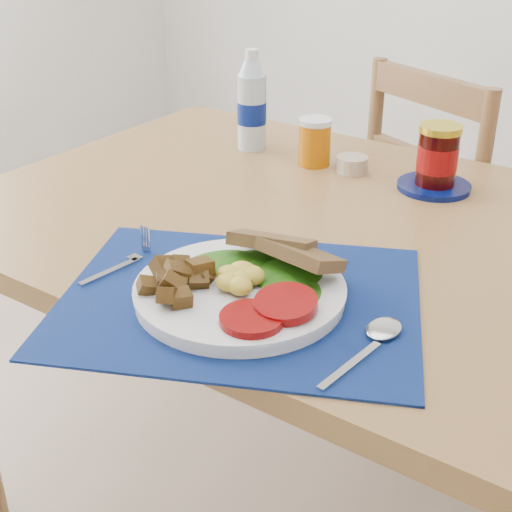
{
  "coord_description": "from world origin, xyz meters",
  "views": [
    {
      "loc": [
        0.51,
        -0.81,
        1.27
      ],
      "look_at": [
        -0.01,
        -0.07,
        0.8
      ],
      "focal_mm": 50.0,
      "sensor_mm": 36.0,
      "label": 1
    }
  ],
  "objects_px": {
    "juice_glass": "(315,143)",
    "jam_on_saucer": "(437,161)",
    "breakfast_plate": "(235,286)",
    "chair_far": "(447,204)",
    "water_bottle": "(252,106)"
  },
  "relations": [
    {
      "from": "chair_far",
      "to": "water_bottle",
      "type": "relative_size",
      "value": 5.03
    },
    {
      "from": "breakfast_plate",
      "to": "juice_glass",
      "type": "height_order",
      "value": "juice_glass"
    },
    {
      "from": "juice_glass",
      "to": "jam_on_saucer",
      "type": "distance_m",
      "value": 0.26
    },
    {
      "from": "chair_far",
      "to": "juice_glass",
      "type": "bearing_deg",
      "value": 90.19
    },
    {
      "from": "chair_far",
      "to": "water_bottle",
      "type": "distance_m",
      "value": 0.59
    },
    {
      "from": "juice_glass",
      "to": "jam_on_saucer",
      "type": "height_order",
      "value": "jam_on_saucer"
    },
    {
      "from": "breakfast_plate",
      "to": "water_bottle",
      "type": "height_order",
      "value": "water_bottle"
    },
    {
      "from": "breakfast_plate",
      "to": "juice_glass",
      "type": "bearing_deg",
      "value": 102.71
    },
    {
      "from": "jam_on_saucer",
      "to": "breakfast_plate",
      "type": "bearing_deg",
      "value": -97.0
    },
    {
      "from": "chair_far",
      "to": "jam_on_saucer",
      "type": "distance_m",
      "value": 0.47
    },
    {
      "from": "breakfast_plate",
      "to": "chair_far",
      "type": "bearing_deg",
      "value": 85.0
    },
    {
      "from": "chair_far",
      "to": "jam_on_saucer",
      "type": "xyz_separation_m",
      "value": [
        0.1,
        -0.39,
        0.25
      ]
    },
    {
      "from": "chair_far",
      "to": "water_bottle",
      "type": "bearing_deg",
      "value": 71.84
    },
    {
      "from": "chair_far",
      "to": "breakfast_plate",
      "type": "xyz_separation_m",
      "value": [
        0.03,
        -0.95,
        0.22
      ]
    },
    {
      "from": "chair_far",
      "to": "juice_glass",
      "type": "height_order",
      "value": "chair_far"
    }
  ]
}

